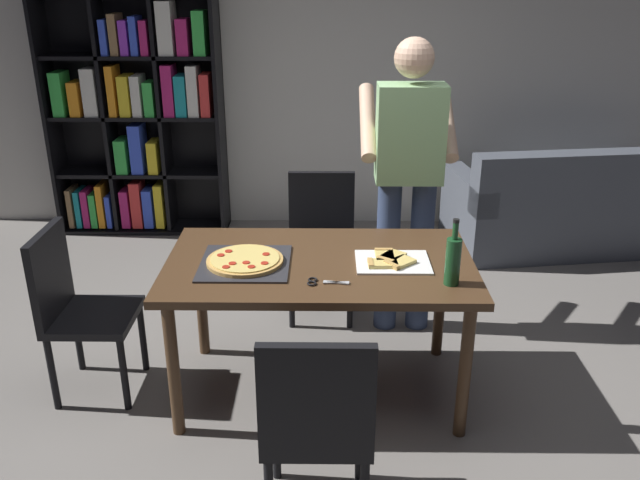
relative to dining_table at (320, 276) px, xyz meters
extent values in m
plane|color=gray|center=(0.00, 0.00, -0.67)|extent=(12.00, 12.00, 0.00)
cube|color=silver|center=(0.00, 2.60, 0.73)|extent=(6.40, 0.10, 2.80)
cube|color=#4C331E|center=(0.00, 0.00, 0.06)|extent=(1.52, 0.88, 0.04)
cylinder|color=#4C331E|center=(-0.68, -0.36, -0.31)|extent=(0.06, 0.06, 0.71)
cylinder|color=#4C331E|center=(0.68, -0.36, -0.31)|extent=(0.06, 0.06, 0.71)
cylinder|color=#4C331E|center=(-0.68, 0.36, -0.31)|extent=(0.06, 0.06, 0.71)
cylinder|color=#4C331E|center=(0.68, 0.36, -0.31)|extent=(0.06, 0.06, 0.71)
cube|color=black|center=(0.00, -0.84, -0.24)|extent=(0.42, 0.42, 0.04)
cube|color=black|center=(0.00, -1.03, 0.01)|extent=(0.42, 0.04, 0.45)
cylinder|color=black|center=(0.18, -0.66, -0.46)|extent=(0.04, 0.04, 0.41)
cylinder|color=black|center=(-0.18, -0.66, -0.46)|extent=(0.04, 0.04, 0.41)
cube|color=black|center=(0.00, 0.84, -0.24)|extent=(0.42, 0.42, 0.04)
cube|color=black|center=(0.00, 1.03, 0.01)|extent=(0.42, 0.04, 0.45)
cylinder|color=black|center=(-0.18, 0.66, -0.46)|extent=(0.04, 0.04, 0.41)
cylinder|color=black|center=(0.18, 0.66, -0.46)|extent=(0.04, 0.04, 0.41)
cylinder|color=black|center=(-0.18, 1.02, -0.46)|extent=(0.04, 0.04, 0.41)
cylinder|color=black|center=(0.18, 1.02, -0.46)|extent=(0.04, 0.04, 0.41)
cube|color=black|center=(-1.16, 0.00, -0.24)|extent=(0.42, 0.42, 0.04)
cube|color=black|center=(-1.35, 0.00, 0.01)|extent=(0.04, 0.42, 0.45)
cylinder|color=black|center=(-0.98, -0.18, -0.46)|extent=(0.04, 0.04, 0.41)
cylinder|color=black|center=(-0.98, 0.18, -0.46)|extent=(0.04, 0.04, 0.41)
cylinder|color=black|center=(-1.34, -0.18, -0.46)|extent=(0.04, 0.04, 0.41)
cylinder|color=black|center=(-1.34, 0.18, -0.46)|extent=(0.04, 0.04, 0.41)
cube|color=#4C515B|center=(1.90, 2.05, -0.47)|extent=(1.80, 1.08, 0.40)
cube|color=#4C515B|center=(1.95, 1.73, -0.04)|extent=(1.71, 0.43, 0.45)
cube|color=#4C515B|center=(1.14, 1.94, -0.17)|extent=(0.28, 0.86, 0.20)
cube|color=black|center=(-2.21, 2.35, 0.31)|extent=(0.03, 0.35, 1.95)
cube|color=black|center=(-0.84, 2.35, 0.31)|extent=(0.03, 0.35, 1.95)
cube|color=black|center=(-1.52, 2.35, -0.65)|extent=(1.40, 0.35, 0.03)
cube|color=black|center=(-1.52, 2.51, 0.31)|extent=(1.40, 0.03, 1.95)
cube|color=black|center=(-1.52, 2.35, -0.17)|extent=(1.34, 0.29, 0.03)
cube|color=black|center=(-1.52, 2.35, 0.31)|extent=(1.34, 0.29, 0.03)
cube|color=black|center=(-1.52, 2.35, 0.78)|extent=(1.34, 0.29, 0.03)
cube|color=black|center=(-1.74, 2.35, 0.31)|extent=(0.03, 0.29, 1.89)
cube|color=black|center=(-1.30, 2.35, 0.31)|extent=(0.03, 0.29, 1.89)
cube|color=olive|center=(-2.13, 2.33, -0.46)|extent=(0.04, 0.22, 0.33)
cube|color=teal|center=(-2.06, 2.33, -0.47)|extent=(0.04, 0.22, 0.32)
cube|color=#B21E66|center=(-2.00, 2.33, -0.46)|extent=(0.05, 0.22, 0.32)
cube|color=green|center=(-1.93, 2.33, -0.48)|extent=(0.05, 0.22, 0.29)
cube|color=orange|center=(-1.87, 2.33, -0.44)|extent=(0.05, 0.22, 0.37)
cube|color=blue|center=(-1.81, 2.33, -0.49)|extent=(0.04, 0.22, 0.28)
cube|color=#B21E66|center=(-1.67, 2.33, -0.46)|extent=(0.07, 0.22, 0.32)
cube|color=red|center=(-1.57, 2.33, -0.43)|extent=(0.08, 0.22, 0.39)
cube|color=blue|center=(-1.47, 2.33, -0.46)|extent=(0.08, 0.22, 0.33)
cube|color=yellow|center=(-1.38, 2.33, -0.44)|extent=(0.07, 0.22, 0.37)
cube|color=green|center=(-1.65, 2.33, -0.01)|extent=(0.09, 0.22, 0.28)
cube|color=blue|center=(-1.52, 2.33, 0.05)|extent=(0.10, 0.22, 0.40)
cube|color=yellow|center=(-1.39, 2.33, -0.02)|extent=(0.08, 0.22, 0.26)
cube|color=green|center=(-2.10, 2.33, 0.49)|extent=(0.09, 0.22, 0.34)
cube|color=orange|center=(-1.97, 2.33, 0.45)|extent=(0.08, 0.22, 0.27)
cube|color=silver|center=(-1.84, 2.33, 0.51)|extent=(0.11, 0.22, 0.37)
cube|color=orange|center=(-1.67, 2.33, 0.52)|extent=(0.06, 0.22, 0.39)
cube|color=yellow|center=(-1.57, 2.33, 0.48)|extent=(0.08, 0.22, 0.32)
cube|color=silver|center=(-1.47, 2.33, 0.48)|extent=(0.07, 0.22, 0.32)
cube|color=green|center=(-1.38, 2.33, 0.46)|extent=(0.08, 0.22, 0.27)
cube|color=#B21E66|center=(-1.22, 2.33, 0.52)|extent=(0.08, 0.22, 0.40)
cube|color=teal|center=(-1.12, 2.33, 0.48)|extent=(0.09, 0.22, 0.32)
cube|color=silver|center=(-1.03, 2.33, 0.52)|extent=(0.08, 0.22, 0.40)
cube|color=red|center=(-0.93, 2.33, 0.49)|extent=(0.07, 0.22, 0.33)
cube|color=blue|center=(-1.67, 2.33, 0.93)|extent=(0.05, 0.22, 0.27)
cube|color=olive|center=(-1.60, 2.33, 0.95)|extent=(0.06, 0.22, 0.31)
cube|color=purple|center=(-1.52, 2.33, 0.92)|extent=(0.06, 0.22, 0.26)
cube|color=blue|center=(-1.44, 2.33, 0.94)|extent=(0.05, 0.22, 0.29)
cube|color=#B21E66|center=(-1.37, 2.33, 0.92)|extent=(0.06, 0.22, 0.26)
cube|color=silver|center=(-1.20, 2.33, 0.99)|extent=(0.12, 0.22, 0.40)
cube|color=#B21E66|center=(-1.07, 2.33, 0.93)|extent=(0.09, 0.22, 0.27)
cube|color=green|center=(-0.94, 2.33, 0.96)|extent=(0.09, 0.22, 0.33)
cylinder|color=#38476B|center=(0.60, 0.69, -0.19)|extent=(0.14, 0.14, 0.95)
cylinder|color=#38476B|center=(0.40, 0.69, -0.19)|extent=(0.14, 0.14, 0.95)
cube|color=#99CC8C|center=(0.50, 0.69, 0.56)|extent=(0.38, 0.22, 0.55)
sphere|color=#E0B293|center=(0.50, 0.69, 0.97)|extent=(0.22, 0.22, 0.22)
cylinder|color=#E0B293|center=(0.73, 0.87, 0.58)|extent=(0.09, 0.50, 0.39)
cylinder|color=#E0B293|center=(0.27, 0.87, 0.58)|extent=(0.09, 0.50, 0.39)
cube|color=#2D2D33|center=(-0.36, -0.04, 0.09)|extent=(0.43, 0.43, 0.01)
cylinder|color=tan|center=(-0.36, -0.04, 0.10)|extent=(0.37, 0.37, 0.02)
cylinder|color=#EACC6B|center=(-0.36, -0.04, 0.11)|extent=(0.34, 0.34, 0.01)
cylinder|color=#B22819|center=(-0.48, -0.01, 0.12)|extent=(0.04, 0.04, 0.00)
cylinder|color=#B22819|center=(-0.32, -0.15, 0.12)|extent=(0.04, 0.04, 0.00)
cylinder|color=#B22819|center=(-0.44, -0.15, 0.12)|extent=(0.04, 0.04, 0.00)
cylinder|color=#B22819|center=(-0.41, -0.11, 0.12)|extent=(0.04, 0.04, 0.00)
cylinder|color=#B22819|center=(-0.35, -0.10, 0.12)|extent=(0.04, 0.04, 0.00)
cylinder|color=#B22819|center=(-0.45, 0.03, 0.12)|extent=(0.04, 0.04, 0.00)
cylinder|color=#B22819|center=(-0.26, -0.11, 0.12)|extent=(0.04, 0.04, 0.00)
cylinder|color=#B22819|center=(-0.26, 0.00, 0.12)|extent=(0.04, 0.04, 0.00)
cube|color=white|center=(0.36, -0.02, 0.09)|extent=(0.36, 0.28, 0.01)
cube|color=#EACC6B|center=(0.32, 0.02, 0.10)|extent=(0.09, 0.14, 0.02)
cube|color=tan|center=(0.32, 0.08, 0.10)|extent=(0.09, 0.02, 0.02)
cube|color=#EACC6B|center=(0.39, -0.05, 0.10)|extent=(0.16, 0.16, 0.02)
cube|color=tan|center=(0.34, -0.09, 0.10)|extent=(0.08, 0.08, 0.02)
cube|color=#EACC6B|center=(0.36, 0.01, 0.10)|extent=(0.16, 0.17, 0.02)
cube|color=tan|center=(0.32, -0.03, 0.10)|extent=(0.09, 0.07, 0.02)
cube|color=#EACC6B|center=(0.31, -0.07, 0.10)|extent=(0.14, 0.09, 0.02)
cube|color=tan|center=(0.25, -0.07, 0.10)|extent=(0.03, 0.09, 0.02)
cylinder|color=#194723|center=(0.60, -0.25, 0.19)|extent=(0.07, 0.07, 0.22)
cylinder|color=#194723|center=(0.60, -0.25, 0.34)|extent=(0.03, 0.03, 0.08)
cylinder|color=black|center=(0.60, -0.25, 0.39)|extent=(0.03, 0.03, 0.02)
cube|color=silver|center=(0.08, -0.25, 0.09)|extent=(0.12, 0.02, 0.01)
cube|color=silver|center=(0.08, -0.25, 0.09)|extent=(0.12, 0.04, 0.01)
torus|color=black|center=(-0.03, -0.22, 0.09)|extent=(0.05, 0.05, 0.01)
torus|color=black|center=(-0.03, -0.26, 0.09)|extent=(0.05, 0.05, 0.01)
camera|label=1|loc=(0.03, -2.96, 1.41)|focal=36.98mm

